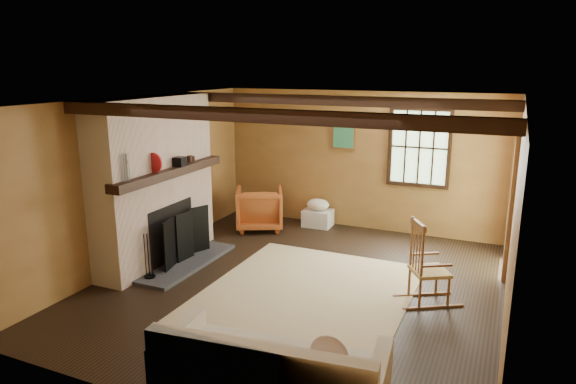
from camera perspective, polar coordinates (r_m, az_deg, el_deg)
The scene contains 10 objects.
ground at distance 6.88m, azimuth 1.15°, elevation -10.29°, with size 5.50×5.50×0.00m, color black.
room_envelope at distance 6.54m, azimuth 3.88°, elevation 3.44°, with size 5.02×5.52×2.44m.
fireplace at distance 7.62m, azimuth -14.42°, elevation 0.45°, with size 1.02×2.30×2.40m.
rug at distance 6.64m, azimuth 2.09°, elevation -11.20°, with size 2.50×3.00×0.01m, color tan.
rocking_chair at distance 6.47m, azimuth 15.15°, elevation -8.18°, with size 0.85×0.72×1.04m.
sofa at distance 4.55m, azimuth -1.92°, elevation -20.14°, with size 1.98×1.04×0.77m.
firewood_pile at distance 9.78m, azimuth -3.13°, elevation -2.10°, with size 0.67×0.12×0.24m.
laundry_basket at distance 9.23m, azimuth 3.32°, elevation -2.91°, with size 0.50×0.38×0.30m, color silver.
basket_pillow at distance 9.16m, azimuth 3.34°, elevation -1.39°, with size 0.41×0.33×0.21m, color silver.
armchair at distance 9.04m, azimuth -3.18°, elevation -1.84°, with size 0.78×0.81×0.73m, color #BF6026.
Camera 1 is at (2.43, -5.78, 2.82)m, focal length 32.00 mm.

